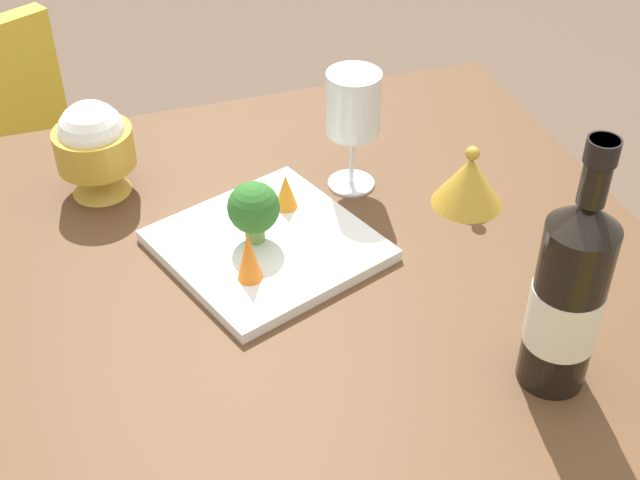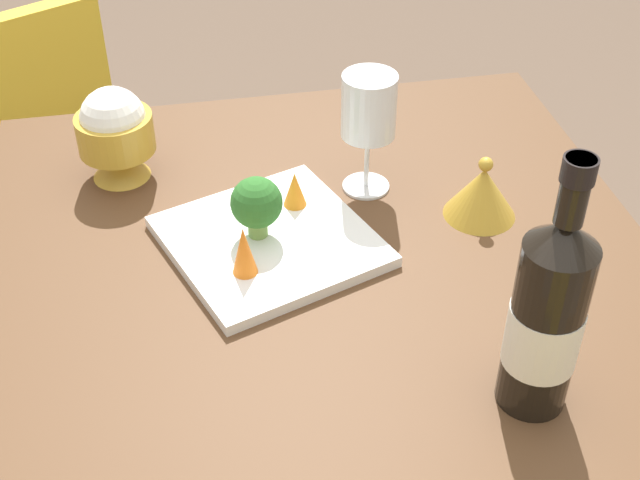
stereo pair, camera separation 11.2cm
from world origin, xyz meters
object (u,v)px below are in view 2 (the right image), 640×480
Objects in this scene: wine_glass at (369,109)px; carrot_garnish_left at (244,250)px; broccoli_floret at (257,204)px; wine_bottle at (547,316)px; chair_by_wall at (8,161)px; rice_bowl_lid at (482,192)px; serving_plate at (270,241)px; rice_bowl at (115,132)px; carrot_garnish_right at (295,189)px.

carrot_garnish_left is at bearing 131.61° from wine_glass.
wine_glass is at bearing -59.11° from broccoli_floret.
broccoli_floret is (-0.10, 0.17, -0.06)m from wine_glass.
wine_glass is at bearing 11.17° from wine_bottle.
chair_by_wall is 1.22m from wine_bottle.
broccoli_floret is at bearing -19.68° from carrot_garnish_left.
wine_glass is 2.09× the size of broccoli_floret.
wine_bottle is at bearing -131.63° from carrot_garnish_left.
wine_glass is 2.62× the size of carrot_garnish_left.
wine_bottle is 1.72× the size of wine_glass.
rice_bowl_lid is at bearing -124.12° from wine_glass.
rice_bowl_lid is 0.31× the size of serving_plate.
carrot_garnish_left is at bearing 48.37° from wine_bottle.
rice_bowl_lid is at bearing -9.64° from wine_bottle.
broccoli_floret is at bearing 91.40° from rice_bowl_lid.
rice_bowl is 0.27m from broccoli_floret.
wine_bottle is 3.08× the size of rice_bowl_lid.
broccoli_floret is (-0.63, -0.42, 0.29)m from chair_by_wall.
rice_bowl_lid is at bearing -76.60° from carrot_garnish_left.
rice_bowl_lid is at bearing -68.15° from chair_by_wall.
rice_bowl_lid reaches higher than carrot_garnish_left.
rice_bowl_lid reaches higher than carrot_garnish_right.
rice_bowl_lid is at bearing -101.33° from carrot_garnish_right.
chair_by_wall is 0.87m from wine_glass.
serving_plate is (-0.01, 0.30, -0.03)m from rice_bowl_lid.
rice_bowl is 0.29m from serving_plate.
chair_by_wall is 1.00m from rice_bowl_lid.
wine_bottle reaches higher than carrot_garnish_left.
rice_bowl_lid is 1.46× the size of carrot_garnish_left.
wine_bottle is at bearing -140.44° from rice_bowl.
wine_bottle is at bearing 170.36° from rice_bowl_lid.
broccoli_floret reaches higher than carrot_garnish_right.
wine_glass is (0.42, 0.08, 0.01)m from wine_bottle.
wine_glass is at bearing -68.32° from carrot_garnish_right.
serving_plate is at bearing -31.61° from carrot_garnish_left.
wine_glass is 0.56× the size of serving_plate.
chair_by_wall reaches higher than rice_bowl_lid.
rice_bowl_lid is at bearing -87.12° from serving_plate.
wine_glass is (-0.53, -0.59, 0.35)m from chair_by_wall.
chair_by_wall is 2.65× the size of serving_plate.
wine_glass is at bearing -48.39° from carrot_garnish_left.
wine_glass reaches higher than rice_bowl.
carrot_garnish_left is at bearing -151.08° from rice_bowl.
carrot_garnish_right is (-0.14, -0.24, -0.03)m from rice_bowl.
carrot_garnish_left is 1.33× the size of carrot_garnish_right.
wine_bottle is 0.34m from rice_bowl_lid.
wine_glass is 1.26× the size of rice_bowl.
chair_by_wall is at bearing 49.53° from rice_bowl_lid.
broccoli_floret is at bearing 120.89° from wine_glass.
rice_bowl is at bearing 41.44° from broccoli_floret.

